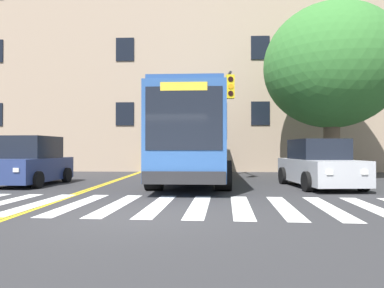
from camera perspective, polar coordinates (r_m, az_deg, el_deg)
name	(u,v)px	position (r m, az deg, el deg)	size (l,w,h in m)	color
ground_plane	(143,216)	(7.93, -7.47, -10.85)	(120.00, 120.00, 0.00)	#303033
crosswalk	(178,206)	(9.26, -2.11, -9.36)	(11.79, 4.17, 0.01)	white
lane_line_yellow_inner	(143,171)	(23.54, -7.53, -4.08)	(0.12, 36.00, 0.01)	gold
lane_line_yellow_outer	(145,171)	(23.51, -7.14, -4.09)	(0.12, 36.00, 0.01)	gold
city_bus	(193,136)	(15.71, 0.23, 1.23)	(2.91, 10.63, 3.54)	#2D5699
car_navy_near_lane	(32,163)	(15.67, -23.14, -2.63)	(2.05, 3.94, 1.87)	navy
car_silver_far_lane	(319,165)	(14.26, 18.77, -3.10)	(2.38, 4.46, 1.74)	#B7BABF
traffic_light_overhead	(225,106)	(17.60, 5.11, 5.77)	(0.51, 3.06, 5.08)	#28282D
street_tree_curbside_large	(331,66)	(19.38, 20.48, 11.03)	(8.96, 9.01, 8.30)	brown
building_facade	(194,67)	(26.28, 0.36, 11.60)	(30.50, 6.78, 13.97)	tan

